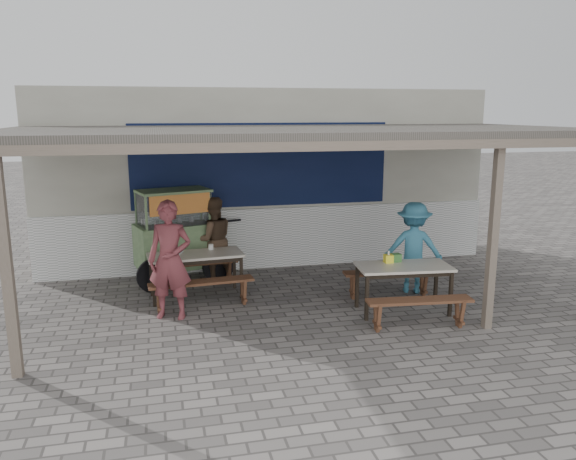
# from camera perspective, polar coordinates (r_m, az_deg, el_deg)

# --- Properties ---
(ground) EXTENTS (60.00, 60.00, 0.00)m
(ground) POSITION_cam_1_polar(r_m,az_deg,el_deg) (8.57, 2.56, -9.01)
(ground) COLOR slate
(ground) RESTS_ON ground
(back_wall) EXTENTS (9.00, 1.28, 3.50)m
(back_wall) POSITION_cam_1_polar(r_m,az_deg,el_deg) (11.56, -2.16, 5.29)
(back_wall) COLOR beige
(back_wall) RESTS_ON ground
(warung_roof) EXTENTS (9.00, 4.21, 2.81)m
(warung_roof) POSITION_cam_1_polar(r_m,az_deg,el_deg) (8.88, 1.24, 9.71)
(warung_roof) COLOR #554F49
(warung_roof) RESTS_ON ground
(table_left) EXTENTS (1.60, 0.79, 0.75)m
(table_left) POSITION_cam_1_polar(r_m,az_deg,el_deg) (9.46, -9.38, -2.85)
(table_left) COLOR beige
(table_left) RESTS_ON ground
(bench_left_street) EXTENTS (1.66, 0.41, 0.45)m
(bench_left_street) POSITION_cam_1_polar(r_m,az_deg,el_deg) (8.99, -8.75, -5.79)
(bench_left_street) COLOR brown
(bench_left_street) RESTS_ON ground
(bench_left_wall) EXTENTS (1.66, 0.41, 0.45)m
(bench_left_wall) POSITION_cam_1_polar(r_m,az_deg,el_deg) (10.10, -9.81, -3.83)
(bench_left_wall) COLOR brown
(bench_left_wall) RESTS_ON ground
(table_right) EXTENTS (1.49, 0.83, 0.75)m
(table_right) POSITION_cam_1_polar(r_m,az_deg,el_deg) (8.82, 11.67, -4.03)
(table_right) COLOR beige
(table_right) RESTS_ON ground
(bench_right_street) EXTENTS (1.55, 0.43, 0.45)m
(bench_right_street) POSITION_cam_1_polar(r_m,az_deg,el_deg) (8.29, 13.19, -7.57)
(bench_right_street) COLOR brown
(bench_right_street) RESTS_ON ground
(bench_right_wall) EXTENTS (1.55, 0.43, 0.45)m
(bench_right_wall) POSITION_cam_1_polar(r_m,az_deg,el_deg) (9.57, 10.20, -4.78)
(bench_right_wall) COLOR brown
(bench_right_wall) RESTS_ON ground
(vendor_cart) EXTENTS (2.01, 1.26, 1.70)m
(vendor_cart) POSITION_cam_1_polar(r_m,az_deg,el_deg) (10.31, -11.18, -0.23)
(vendor_cart) COLOR #81A16B
(vendor_cart) RESTS_ON ground
(patron_street_side) EXTENTS (0.76, 0.61, 1.79)m
(patron_street_side) POSITION_cam_1_polar(r_m,az_deg,el_deg) (8.54, -11.91, -3.00)
(patron_street_side) COLOR brown
(patron_street_side) RESTS_ON ground
(patron_wall_side) EXTENTS (0.84, 0.70, 1.56)m
(patron_wall_side) POSITION_cam_1_polar(r_m,az_deg,el_deg) (10.27, -7.60, -0.98)
(patron_wall_side) COLOR #4F3B2A
(patron_wall_side) RESTS_ON ground
(patron_right_table) EXTENTS (1.16, 0.93, 1.57)m
(patron_right_table) POSITION_cam_1_polar(r_m,az_deg,el_deg) (9.83, 12.61, -1.75)
(patron_right_table) COLOR teal
(patron_right_table) RESTS_ON ground
(tissue_box) EXTENTS (0.13, 0.13, 0.13)m
(tissue_box) POSITION_cam_1_polar(r_m,az_deg,el_deg) (8.90, 10.16, -2.88)
(tissue_box) COLOR yellow
(tissue_box) RESTS_ON table_right
(donation_box) EXTENTS (0.19, 0.13, 0.13)m
(donation_box) POSITION_cam_1_polar(r_m,az_deg,el_deg) (8.97, 10.77, -2.79)
(donation_box) COLOR #3D7A36
(donation_box) RESTS_ON table_right
(condiment_jar) EXTENTS (0.08, 0.08, 0.09)m
(condiment_jar) POSITION_cam_1_polar(r_m,az_deg,el_deg) (9.68, -7.85, -1.70)
(condiment_jar) COLOR white
(condiment_jar) RESTS_ON table_left
(condiment_bowl) EXTENTS (0.22, 0.22, 0.04)m
(condiment_bowl) POSITION_cam_1_polar(r_m,az_deg,el_deg) (9.49, -11.09, -2.24)
(condiment_bowl) COLOR white
(condiment_bowl) RESTS_ON table_left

